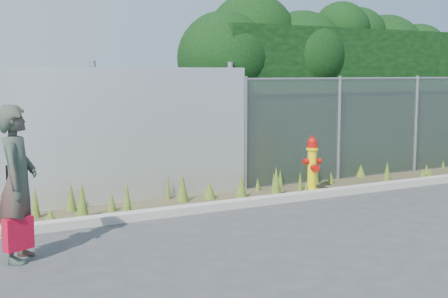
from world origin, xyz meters
TOP-DOWN VIEW (x-y plane):
  - ground at (0.00, 0.00)m, footprint 80.00×80.00m
  - curb at (0.00, 1.80)m, footprint 16.00×0.22m
  - weed_strip at (-0.73, 2.51)m, footprint 16.00×1.34m
  - chainlink_fence at (4.25, 3.00)m, footprint 6.50×0.07m
  - hedge at (4.10, 4.05)m, footprint 7.94×2.14m
  - fire_hydrant at (2.00, 2.27)m, footprint 0.34×0.30m
  - woman at (-3.39, 0.63)m, footprint 0.65×0.76m
  - red_tote_bag at (-3.44, 0.46)m, footprint 0.33×0.12m
  - black_shoulder_bag at (-3.37, 0.77)m, footprint 0.23×0.09m

SIDE VIEW (x-z plane):
  - ground at x=0.00m, z-range 0.00..0.00m
  - curb at x=0.00m, z-range 0.00..0.12m
  - weed_strip at x=-0.73m, z-range -0.13..0.41m
  - red_tote_bag at x=-3.44m, z-range 0.13..0.57m
  - fire_hydrant at x=2.00m, z-range -0.02..0.99m
  - woman at x=-3.39m, z-range 0.00..1.76m
  - black_shoulder_bag at x=-3.37m, z-range 0.90..1.07m
  - chainlink_fence at x=4.25m, z-range 0.01..2.06m
  - hedge at x=4.10m, z-range 0.17..3.87m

